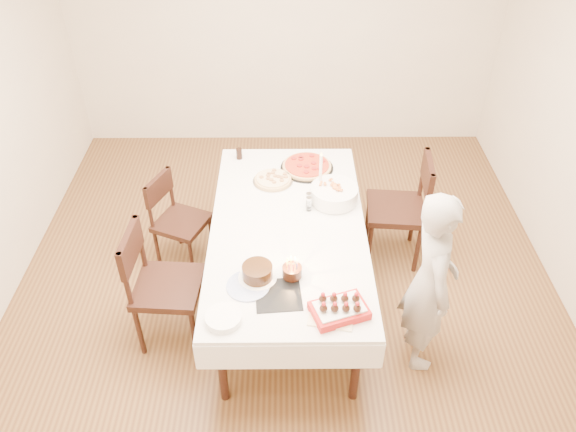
{
  "coord_description": "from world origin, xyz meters",
  "views": [
    {
      "loc": [
        -0.01,
        -3.21,
        3.41
      ],
      "look_at": [
        0.02,
        -0.03,
        0.85
      ],
      "focal_mm": 35.0,
      "sensor_mm": 36.0,
      "label": 1
    }
  ],
  "objects_px": {
    "taper_candle": "(321,174)",
    "layer_cake": "(257,272)",
    "pizza_white": "(273,180)",
    "cola_glass": "(239,154)",
    "strawberry_box": "(339,309)",
    "pasta_bowl": "(334,194)",
    "birthday_cake": "(292,268)",
    "pizza_pepperoni": "(307,166)",
    "chair_right_savory": "(395,209)",
    "person": "(430,282)",
    "chair_left_savory": "(182,222)",
    "dining_table": "(288,263)",
    "chair_left_dessert": "(168,287)"
  },
  "relations": [
    {
      "from": "chair_left_dessert",
      "to": "pasta_bowl",
      "type": "relative_size",
      "value": 2.7
    },
    {
      "from": "cola_glass",
      "to": "strawberry_box",
      "type": "bearing_deg",
      "value": -67.75
    },
    {
      "from": "pasta_bowl",
      "to": "taper_candle",
      "type": "xyz_separation_m",
      "value": [
        -0.1,
        0.09,
        0.13
      ]
    },
    {
      "from": "strawberry_box",
      "to": "pasta_bowl",
      "type": "bearing_deg",
      "value": 87.57
    },
    {
      "from": "cola_glass",
      "to": "person",
      "type": "bearing_deg",
      "value": -47.29
    },
    {
      "from": "taper_candle",
      "to": "cola_glass",
      "type": "xyz_separation_m",
      "value": [
        -0.67,
        0.52,
        -0.15
      ]
    },
    {
      "from": "person",
      "to": "dining_table",
      "type": "bearing_deg",
      "value": 58.81
    },
    {
      "from": "chair_right_savory",
      "to": "cola_glass",
      "type": "distance_m",
      "value": 1.41
    },
    {
      "from": "chair_right_savory",
      "to": "pizza_white",
      "type": "relative_size",
      "value": 3.05
    },
    {
      "from": "chair_right_savory",
      "to": "pizza_pepperoni",
      "type": "xyz_separation_m",
      "value": [
        -0.74,
        0.25,
        0.27
      ]
    },
    {
      "from": "layer_cake",
      "to": "strawberry_box",
      "type": "distance_m",
      "value": 0.61
    },
    {
      "from": "person",
      "to": "strawberry_box",
      "type": "bearing_deg",
      "value": 114.21
    },
    {
      "from": "pasta_bowl",
      "to": "dining_table",
      "type": "bearing_deg",
      "value": -139.29
    },
    {
      "from": "dining_table",
      "to": "chair_left_dessert",
      "type": "xyz_separation_m",
      "value": [
        -0.86,
        -0.37,
        0.12
      ]
    },
    {
      "from": "person",
      "to": "pasta_bowl",
      "type": "relative_size",
      "value": 3.91
    },
    {
      "from": "chair_left_savory",
      "to": "layer_cake",
      "type": "bearing_deg",
      "value": 148.15
    },
    {
      "from": "pizza_white",
      "to": "layer_cake",
      "type": "distance_m",
      "value": 1.1
    },
    {
      "from": "layer_cake",
      "to": "strawberry_box",
      "type": "bearing_deg",
      "value": -31.47
    },
    {
      "from": "layer_cake",
      "to": "birthday_cake",
      "type": "xyz_separation_m",
      "value": [
        0.23,
        0.01,
        0.03
      ]
    },
    {
      "from": "person",
      "to": "strawberry_box",
      "type": "relative_size",
      "value": 4.23
    },
    {
      "from": "dining_table",
      "to": "chair_right_savory",
      "type": "xyz_separation_m",
      "value": [
        0.91,
        0.51,
        0.13
      ]
    },
    {
      "from": "chair_left_savory",
      "to": "layer_cake",
      "type": "relative_size",
      "value": 3.25
    },
    {
      "from": "strawberry_box",
      "to": "chair_left_savory",
      "type": "bearing_deg",
      "value": 132.62
    },
    {
      "from": "chair_left_savory",
      "to": "pasta_bowl",
      "type": "distance_m",
      "value": 1.32
    },
    {
      "from": "person",
      "to": "pizza_white",
      "type": "distance_m",
      "value": 1.55
    },
    {
      "from": "chair_right_savory",
      "to": "cola_glass",
      "type": "xyz_separation_m",
      "value": [
        -1.32,
        0.41,
        0.3
      ]
    },
    {
      "from": "pizza_pepperoni",
      "to": "person",
      "type": "bearing_deg",
      "value": -59.26
    },
    {
      "from": "taper_candle",
      "to": "layer_cake",
      "type": "distance_m",
      "value": 1.05
    },
    {
      "from": "cola_glass",
      "to": "layer_cake",
      "type": "xyz_separation_m",
      "value": [
        0.21,
        -1.46,
        0.0
      ]
    },
    {
      "from": "birthday_cake",
      "to": "strawberry_box",
      "type": "height_order",
      "value": "birthday_cake"
    },
    {
      "from": "chair_right_savory",
      "to": "chair_left_savory",
      "type": "xyz_separation_m",
      "value": [
        -1.79,
        -0.06,
        -0.08
      ]
    },
    {
      "from": "person",
      "to": "pizza_pepperoni",
      "type": "distance_m",
      "value": 1.53
    },
    {
      "from": "pizza_white",
      "to": "cola_glass",
      "type": "relative_size",
      "value": 3.44
    },
    {
      "from": "chair_right_savory",
      "to": "taper_candle",
      "type": "relative_size",
      "value": 2.59
    },
    {
      "from": "pizza_pepperoni",
      "to": "strawberry_box",
      "type": "xyz_separation_m",
      "value": [
        0.15,
        -1.61,
        0.02
      ]
    },
    {
      "from": "dining_table",
      "to": "birthday_cake",
      "type": "bearing_deg",
      "value": -87.5
    },
    {
      "from": "pizza_white",
      "to": "person",
      "type": "bearing_deg",
      "value": -46.4
    },
    {
      "from": "dining_table",
      "to": "taper_candle",
      "type": "distance_m",
      "value": 0.74
    },
    {
      "from": "person",
      "to": "cola_glass",
      "type": "distance_m",
      "value": 2.01
    },
    {
      "from": "chair_left_savory",
      "to": "taper_candle",
      "type": "bearing_deg",
      "value": -158.99
    },
    {
      "from": "dining_table",
      "to": "chair_left_savory",
      "type": "xyz_separation_m",
      "value": [
        -0.89,
        0.45,
        0.05
      ]
    },
    {
      "from": "person",
      "to": "pasta_bowl",
      "type": "xyz_separation_m",
      "value": [
        -0.59,
        0.86,
        0.1
      ]
    },
    {
      "from": "pizza_white",
      "to": "pizza_pepperoni",
      "type": "height_order",
      "value": "same"
    },
    {
      "from": "chair_left_savory",
      "to": "strawberry_box",
      "type": "xyz_separation_m",
      "value": [
        1.2,
        -1.3,
        0.37
      ]
    },
    {
      "from": "chair_left_savory",
      "to": "birthday_cake",
      "type": "height_order",
      "value": "birthday_cake"
    },
    {
      "from": "pizza_pepperoni",
      "to": "layer_cake",
      "type": "xyz_separation_m",
      "value": [
        -0.37,
        -1.3,
        0.03
      ]
    },
    {
      "from": "chair_right_savory",
      "to": "chair_left_savory",
      "type": "relative_size",
      "value": 1.19
    },
    {
      "from": "cola_glass",
      "to": "strawberry_box",
      "type": "xyz_separation_m",
      "value": [
        0.72,
        -1.77,
        -0.01
      ]
    },
    {
      "from": "layer_cake",
      "to": "birthday_cake",
      "type": "bearing_deg",
      "value": 2.37
    },
    {
      "from": "dining_table",
      "to": "layer_cake",
      "type": "height_order",
      "value": "layer_cake"
    }
  ]
}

